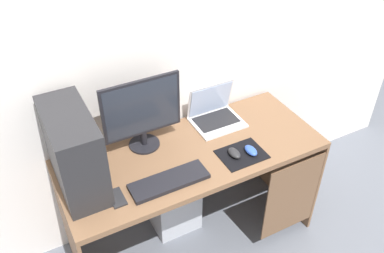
# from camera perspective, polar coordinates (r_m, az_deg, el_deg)

# --- Properties ---
(ground_plane) EXTENTS (8.00, 8.00, 0.00)m
(ground_plane) POSITION_cam_1_polar(r_m,az_deg,el_deg) (2.93, 0.00, -14.77)
(ground_plane) COLOR slate
(wall_back) EXTENTS (4.00, 0.05, 2.60)m
(wall_back) POSITION_cam_1_polar(r_m,az_deg,el_deg) (2.34, -4.05, 11.77)
(wall_back) COLOR silver
(wall_back) RESTS_ON ground_plane
(desk) EXTENTS (1.52, 0.62, 0.76)m
(desk) POSITION_cam_1_polar(r_m,az_deg,el_deg) (2.47, 0.52, -6.10)
(desk) COLOR brown
(desk) RESTS_ON ground_plane
(pc_tower) EXTENTS (0.21, 0.48, 0.43)m
(pc_tower) POSITION_cam_1_polar(r_m,az_deg,el_deg) (2.12, -15.92, -3.27)
(pc_tower) COLOR #232326
(pc_tower) RESTS_ON desk
(monitor) EXTENTS (0.45, 0.18, 0.44)m
(monitor) POSITION_cam_1_polar(r_m,az_deg,el_deg) (2.28, -6.88, 1.86)
(monitor) COLOR black
(monitor) RESTS_ON desk
(laptop) EXTENTS (0.30, 0.25, 0.24)m
(laptop) POSITION_cam_1_polar(r_m,az_deg,el_deg) (2.58, 3.17, 1.70)
(laptop) COLOR silver
(laptop) RESTS_ON desk
(keyboard) EXTENTS (0.42, 0.14, 0.02)m
(keyboard) POSITION_cam_1_polar(r_m,az_deg,el_deg) (2.18, -3.17, -7.50)
(keyboard) COLOR black
(keyboard) RESTS_ON desk
(mousepad) EXTENTS (0.26, 0.20, 0.00)m
(mousepad) POSITION_cam_1_polar(r_m,az_deg,el_deg) (2.36, 6.85, -3.81)
(mousepad) COLOR black
(mousepad) RESTS_ON desk
(mouse_left) EXTENTS (0.06, 0.10, 0.03)m
(mouse_left) POSITION_cam_1_polar(r_m,az_deg,el_deg) (2.34, 5.83, -3.65)
(mouse_left) COLOR #232326
(mouse_left) RESTS_ON mousepad
(mouse_right) EXTENTS (0.06, 0.10, 0.03)m
(mouse_right) POSITION_cam_1_polar(r_m,az_deg,el_deg) (2.37, 8.10, -3.28)
(mouse_right) COLOR #2D51B2
(mouse_right) RESTS_ON mousepad
(cell_phone) EXTENTS (0.07, 0.13, 0.01)m
(cell_phone) POSITION_cam_1_polar(r_m,az_deg,el_deg) (2.14, -10.28, -9.61)
(cell_phone) COLOR #232326
(cell_phone) RESTS_ON desk
(subwoofer) EXTENTS (0.30, 0.30, 0.30)m
(subwoofer) POSITION_cam_1_polar(r_m,az_deg,el_deg) (2.90, -2.68, -10.83)
(subwoofer) COLOR #B7BCC6
(subwoofer) RESTS_ON ground_plane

